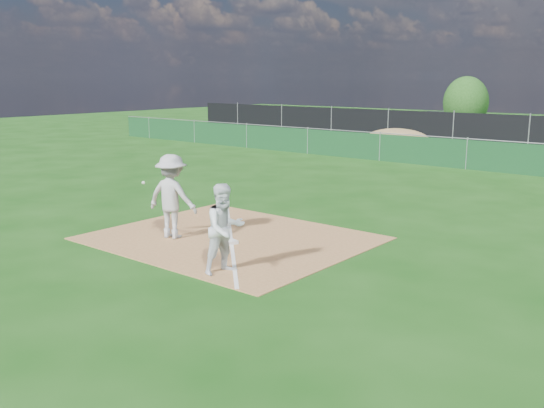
{
  "coord_description": "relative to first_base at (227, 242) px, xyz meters",
  "views": [
    {
      "loc": [
        9.45,
        -8.97,
        3.73
      ],
      "look_at": [
        1.25,
        1.0,
        1.0
      ],
      "focal_mm": 40.0,
      "sensor_mm": 36.0,
      "label": 1
    }
  ],
  "objects": [
    {
      "name": "ground",
      "position": [
        -0.27,
        9.4,
        -0.06
      ],
      "size": [
        90.0,
        90.0,
        0.0
      ],
      "primitive_type": "plane",
      "color": "#12430E",
      "rests_on": "ground"
    },
    {
      "name": "infield_dirt",
      "position": [
        -0.27,
        0.4,
        -0.05
      ],
      "size": [
        6.0,
        5.0,
        0.02
      ],
      "primitive_type": "cube",
      "color": "#9B6B3E",
      "rests_on": "ground"
    },
    {
      "name": "foul_line",
      "position": [
        -0.27,
        0.4,
        -0.03
      ],
      "size": [
        5.01,
        5.01,
        0.01
      ],
      "primitive_type": "cube",
      "rotation": [
        0.0,
        0.0,
        0.79
      ],
      "color": "white",
      "rests_on": "infield_dirt"
    },
    {
      "name": "green_fence",
      "position": [
        -0.27,
        14.4,
        0.54
      ],
      "size": [
        44.0,
        0.05,
        1.2
      ],
      "primitive_type": "cube",
      "color": "#0E3518",
      "rests_on": "ground"
    },
    {
      "name": "dirt_mound",
      "position": [
        -5.27,
        17.9,
        0.53
      ],
      "size": [
        3.38,
        2.6,
        1.17
      ],
      "primitive_type": "ellipsoid",
      "color": "olive",
      "rests_on": "ground"
    },
    {
      "name": "black_fence",
      "position": [
        -0.27,
        22.4,
        0.84
      ],
      "size": [
        46.0,
        0.04,
        1.8
      ],
      "primitive_type": "cube",
      "color": "black",
      "rests_on": "ground"
    },
    {
      "name": "first_base",
      "position": [
        0.0,
        0.0,
        0.0
      ],
      "size": [
        0.45,
        0.45,
        0.08
      ],
      "primitive_type": "cube",
      "rotation": [
        0.0,
        0.0,
        -0.26
      ],
      "color": "white",
      "rests_on": "infield_dirt"
    },
    {
      "name": "play_at_first",
      "position": [
        -1.36,
        -0.41,
        0.94
      ],
      "size": [
        1.94,
        0.99,
        1.96
      ],
      "color": "#BBBBBE",
      "rests_on": "infield_dirt"
    },
    {
      "name": "runner",
      "position": [
        1.37,
        -1.5,
        0.82
      ],
      "size": [
        0.84,
        0.98,
        1.75
      ],
      "primitive_type": "imported",
      "rotation": [
        0.0,
        0.0,
        1.34
      ],
      "color": "white",
      "rests_on": "ground"
    },
    {
      "name": "car_left",
      "position": [
        -7.55,
        27.87,
        0.76
      ],
      "size": [
        4.93,
        2.41,
        1.62
      ],
      "primitive_type": "imported",
      "rotation": [
        0.0,
        0.0,
        1.68
      ],
      "color": "#B9BBC2",
      "rests_on": "parking_lot"
    },
    {
      "name": "tree_left",
      "position": [
        -7.85,
        32.84,
        1.86
      ],
      "size": [
        3.15,
        3.15,
        3.73
      ],
      "color": "#382316",
      "rests_on": "ground"
    }
  ]
}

